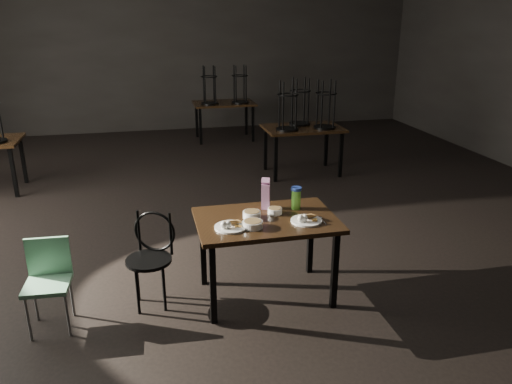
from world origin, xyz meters
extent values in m
plane|color=black|center=(0.00, 0.00, 0.00)|extent=(12.00, 12.00, 0.00)
cube|color=black|center=(0.00, 6.00, 1.60)|extent=(10.00, 0.04, 3.20)
cube|color=black|center=(0.03, -1.17, 0.73)|extent=(1.20, 0.80, 0.04)
cube|color=black|center=(-0.49, -1.49, 0.35)|extent=(0.05, 0.05, 0.71)
cube|color=black|center=(0.55, -1.49, 0.35)|extent=(0.05, 0.05, 0.71)
cube|color=black|center=(-0.49, -0.85, 0.35)|extent=(0.05, 0.05, 0.71)
cube|color=black|center=(0.55, -0.85, 0.35)|extent=(0.05, 0.05, 0.71)
cylinder|color=white|center=(-0.30, -1.30, 0.76)|extent=(0.27, 0.27, 0.02)
cube|color=#A46B3A|center=(-0.30, -1.26, 0.81)|extent=(0.10, 0.10, 0.05)
cube|color=#A46B3A|center=(-0.27, -1.26, 0.81)|extent=(0.11, 0.11, 0.03)
ellipsoid|color=white|center=(-0.37, -1.34, 0.80)|extent=(0.05, 0.05, 0.06)
ellipsoid|color=white|center=(-0.33, -1.34, 0.80)|extent=(0.05, 0.05, 0.06)
cylinder|color=white|center=(0.34, -1.32, 0.76)|extent=(0.26, 0.26, 0.02)
cube|color=#A46B3A|center=(0.35, -1.27, 0.81)|extent=(0.09, 0.09, 0.04)
cube|color=#A46B3A|center=(0.38, -1.27, 0.81)|extent=(0.11, 0.11, 0.03)
ellipsoid|color=white|center=(0.28, -1.35, 0.80)|extent=(0.05, 0.05, 0.06)
ellipsoid|color=white|center=(0.32, -1.35, 0.80)|extent=(0.05, 0.05, 0.06)
cylinder|color=white|center=(-0.09, -1.14, 0.78)|extent=(0.15, 0.15, 0.06)
cylinder|color=brown|center=(-0.09, -1.14, 0.80)|extent=(0.13, 0.13, 0.01)
cylinder|color=white|center=(0.13, -1.08, 0.77)|extent=(0.13, 0.13, 0.05)
cylinder|color=brown|center=(0.13, -1.08, 0.79)|extent=(0.11, 0.11, 0.01)
cylinder|color=white|center=(-0.13, -1.34, 0.78)|extent=(0.17, 0.17, 0.06)
cylinder|color=brown|center=(-0.13, -1.34, 0.80)|extent=(0.14, 0.14, 0.01)
cube|color=#821764|center=(0.08, -0.94, 0.87)|extent=(0.09, 0.09, 0.23)
cube|color=#821764|center=(0.08, -0.94, 1.00)|extent=(0.09, 0.09, 0.07)
cylinder|color=#79ED45|center=(0.34, -1.01, 0.84)|extent=(0.09, 0.09, 0.18)
cylinder|color=navy|center=(0.34, -1.01, 0.94)|extent=(0.10, 0.10, 0.03)
ellipsoid|color=silver|center=(0.48, -1.27, 0.75)|extent=(0.04, 0.05, 0.01)
cube|color=silver|center=(0.48, -1.36, 0.75)|extent=(0.01, 0.12, 0.00)
cylinder|color=black|center=(-0.98, -1.12, 0.44)|extent=(0.39, 0.39, 0.03)
torus|color=black|center=(-0.91, -0.97, 0.63)|extent=(0.35, 0.17, 0.37)
cylinder|color=black|center=(-0.87, -1.01, 0.22)|extent=(0.03, 0.03, 0.44)
cylinder|color=black|center=(-1.09, -1.01, 0.22)|extent=(0.03, 0.03, 0.44)
cylinder|color=black|center=(-1.09, -1.23, 0.22)|extent=(0.03, 0.03, 0.44)
cylinder|color=black|center=(-0.87, -1.23, 0.22)|extent=(0.03, 0.03, 0.44)
cube|color=#6BA67F|center=(-1.77, -1.28, 0.39)|extent=(0.36, 0.36, 0.04)
cube|color=#6BA67F|center=(-1.76, -1.13, 0.57)|extent=(0.34, 0.05, 0.32)
cylinder|color=slate|center=(-1.91, -1.42, 0.20)|extent=(0.02, 0.02, 0.39)
cylinder|color=slate|center=(-1.62, -1.42, 0.20)|extent=(0.02, 0.02, 0.39)
cylinder|color=slate|center=(-1.91, -1.14, 0.20)|extent=(0.02, 0.02, 0.39)
cylinder|color=slate|center=(-1.62, -1.14, 0.20)|extent=(0.02, 0.02, 0.39)
cube|color=black|center=(-2.72, 2.10, 0.35)|extent=(0.05, 0.05, 0.71)
cube|color=black|center=(-2.72, 2.74, 0.35)|extent=(0.05, 0.05, 0.71)
cube|color=black|center=(1.48, 2.27, 0.73)|extent=(1.20, 0.80, 0.04)
cube|color=black|center=(0.96, 1.95, 0.35)|extent=(0.05, 0.05, 0.71)
cube|color=black|center=(2.00, 1.95, 0.35)|extent=(0.05, 0.05, 0.71)
cube|color=black|center=(0.96, 2.59, 0.35)|extent=(0.05, 0.05, 0.71)
cube|color=black|center=(2.00, 2.59, 0.35)|extent=(0.05, 0.05, 0.71)
cylinder|color=black|center=(1.18, 2.12, 0.77)|extent=(0.34, 0.34, 0.03)
torus|color=black|center=(1.18, 2.12, 1.27)|extent=(0.32, 0.32, 0.02)
cylinder|color=black|center=(1.28, 2.22, 1.13)|extent=(0.03, 0.03, 0.70)
cylinder|color=black|center=(1.08, 2.22, 1.13)|extent=(0.03, 0.03, 0.70)
cylinder|color=black|center=(1.08, 2.02, 1.13)|extent=(0.03, 0.03, 0.70)
cylinder|color=black|center=(1.28, 2.02, 1.13)|extent=(0.03, 0.03, 0.70)
cylinder|color=black|center=(1.78, 2.12, 0.77)|extent=(0.34, 0.34, 0.03)
torus|color=black|center=(1.78, 2.12, 1.27)|extent=(0.32, 0.32, 0.02)
cylinder|color=black|center=(1.88, 2.22, 1.13)|extent=(0.03, 0.03, 0.70)
cylinder|color=black|center=(1.68, 2.22, 1.13)|extent=(0.03, 0.03, 0.70)
cylinder|color=black|center=(1.68, 2.02, 1.13)|extent=(0.03, 0.03, 0.70)
cylinder|color=black|center=(1.88, 2.02, 1.13)|extent=(0.03, 0.03, 0.70)
cylinder|color=black|center=(1.48, 2.45, 0.77)|extent=(0.34, 0.34, 0.03)
torus|color=black|center=(1.48, 2.45, 1.27)|extent=(0.32, 0.32, 0.02)
cylinder|color=black|center=(1.58, 2.55, 1.13)|extent=(0.03, 0.03, 0.70)
cylinder|color=black|center=(1.38, 2.55, 1.13)|extent=(0.03, 0.03, 0.70)
cylinder|color=black|center=(1.38, 2.35, 1.13)|extent=(0.03, 0.03, 0.70)
cylinder|color=black|center=(1.58, 2.35, 1.13)|extent=(0.03, 0.03, 0.70)
cube|color=black|center=(0.66, 4.82, 0.73)|extent=(1.20, 0.80, 0.04)
cube|color=black|center=(0.14, 4.50, 0.35)|extent=(0.05, 0.05, 0.71)
cube|color=black|center=(1.18, 4.50, 0.35)|extent=(0.05, 0.05, 0.71)
cube|color=black|center=(0.14, 5.14, 0.35)|extent=(0.05, 0.05, 0.71)
cube|color=black|center=(1.18, 5.14, 0.35)|extent=(0.05, 0.05, 0.71)
cylinder|color=black|center=(0.36, 4.67, 0.77)|extent=(0.34, 0.34, 0.03)
torus|color=black|center=(0.36, 4.67, 1.27)|extent=(0.32, 0.32, 0.02)
cylinder|color=black|center=(0.46, 4.77, 1.13)|extent=(0.03, 0.03, 0.70)
cylinder|color=black|center=(0.26, 4.77, 1.13)|extent=(0.03, 0.03, 0.70)
cylinder|color=black|center=(0.26, 4.57, 1.13)|extent=(0.03, 0.03, 0.70)
cylinder|color=black|center=(0.46, 4.57, 1.13)|extent=(0.03, 0.03, 0.70)
cylinder|color=black|center=(0.96, 4.67, 0.77)|extent=(0.34, 0.34, 0.03)
torus|color=black|center=(0.96, 4.67, 1.27)|extent=(0.32, 0.32, 0.02)
cylinder|color=black|center=(1.06, 4.77, 1.13)|extent=(0.03, 0.03, 0.70)
cylinder|color=black|center=(0.86, 4.77, 1.13)|extent=(0.03, 0.03, 0.70)
cylinder|color=black|center=(0.86, 4.57, 1.13)|extent=(0.03, 0.03, 0.70)
cylinder|color=black|center=(1.06, 4.57, 1.13)|extent=(0.03, 0.03, 0.70)
camera|label=1|loc=(-0.94, -5.00, 2.40)|focal=35.00mm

